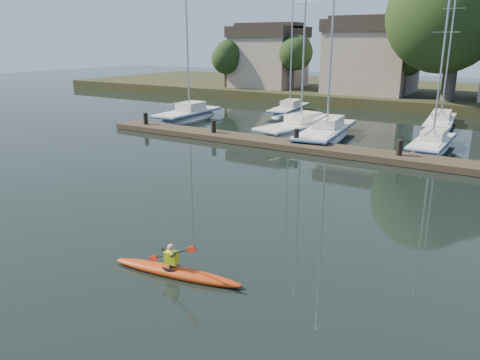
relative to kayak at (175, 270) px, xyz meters
The scene contains 10 objects.
ground 2.24m from the kayak, 114.78° to the left, with size 160.00×160.00×0.00m, color black.
kayak is the anchor object (origin of this frame).
dock 16.06m from the kayak, 93.35° to the left, with size 34.00×2.00×1.80m.
sailboat_0 26.79m from the kayak, 127.28° to the left, with size 2.73×8.39×13.15m.
sailboat_1 21.71m from the kayak, 106.09° to the left, with size 3.99×9.41×14.96m.
sailboat_2 20.32m from the kayak, 100.34° to the left, with size 3.46×10.06×16.31m.
sailboat_3 20.47m from the kayak, 81.73° to the left, with size 1.90×7.19×11.59m.
sailboat_5 30.85m from the kayak, 110.38° to the left, with size 2.86×8.22×13.33m.
sailboat_6 28.78m from the kayak, 86.02° to the left, with size 2.65×9.17×14.39m.
shore 42.44m from the kayak, 89.09° to the left, with size 90.00×25.25×12.75m.
Camera 1 is at (8.61, -10.97, 6.25)m, focal length 35.00 mm.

